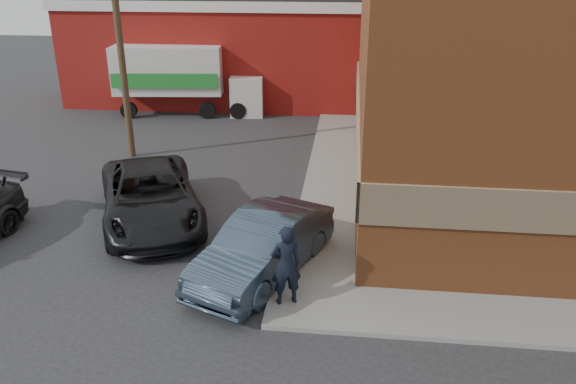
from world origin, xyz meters
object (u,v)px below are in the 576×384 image
(warehouse, at_px, (225,47))
(box_truck, at_px, (183,75))
(utility_pole, at_px, (119,35))
(sedan, at_px, (263,246))
(brick_building, at_px, (567,44))
(man, at_px, (286,265))
(suv_a, at_px, (150,196))

(warehouse, bearing_deg, box_truck, -106.65)
(utility_pole, relative_size, sedan, 1.87)
(sedan, bearing_deg, utility_pole, 150.84)
(brick_building, bearing_deg, box_truck, 156.72)
(man, height_order, suv_a, man)
(brick_building, distance_m, suv_a, 14.87)
(utility_pole, bearing_deg, sedan, -51.75)
(box_truck, bearing_deg, suv_a, -84.18)
(warehouse, height_order, suv_a, warehouse)
(suv_a, height_order, box_truck, box_truck)
(man, bearing_deg, box_truck, -87.27)
(utility_pole, bearing_deg, suv_a, -63.81)
(utility_pole, xyz_separation_m, box_truck, (0.24, 6.78, -2.76))
(brick_building, height_order, utility_pole, brick_building)
(suv_a, xyz_separation_m, box_truck, (-2.62, 12.58, 1.17))
(utility_pole, distance_m, suv_a, 7.57)
(sedan, xyz_separation_m, box_truck, (-6.46, 15.28, 1.20))
(box_truck, bearing_deg, utility_pole, -97.94)
(man, distance_m, suv_a, 6.11)
(warehouse, height_order, man, warehouse)
(warehouse, xyz_separation_m, sedan, (5.20, -19.50, -2.02))
(man, height_order, sedan, man)
(suv_a, bearing_deg, man, -65.23)
(warehouse, xyz_separation_m, box_truck, (-1.26, -4.22, -0.83))
(man, relative_size, suv_a, 0.32)
(sedan, bearing_deg, suv_a, 167.56)
(brick_building, relative_size, sedan, 3.80)
(utility_pole, bearing_deg, brick_building, -0.02)
(suv_a, bearing_deg, box_truck, 78.00)
(warehouse, distance_m, sedan, 20.28)
(man, bearing_deg, utility_pole, -73.64)
(warehouse, bearing_deg, brick_building, -37.20)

